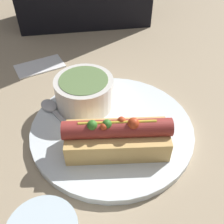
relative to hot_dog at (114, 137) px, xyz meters
The scene contains 6 objects.
ground_plane 0.07m from the hot_dog, 85.08° to the left, with size 4.00×4.00×0.00m, color tan.
dinner_plate 0.06m from the hot_dog, 85.08° to the left, with size 0.28×0.28×0.01m.
hot_dog is the anchor object (origin of this frame).
soup_bowl 0.12m from the hot_dog, 107.38° to the left, with size 0.11×0.11×0.06m.
spoon 0.13m from the hot_dog, 134.54° to the left, with size 0.10×0.16×0.01m.
napkin 0.31m from the hot_dog, 115.19° to the left, with size 0.12×0.09×0.01m.
Camera 1 is at (-0.05, -0.31, 0.35)m, focal length 42.00 mm.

